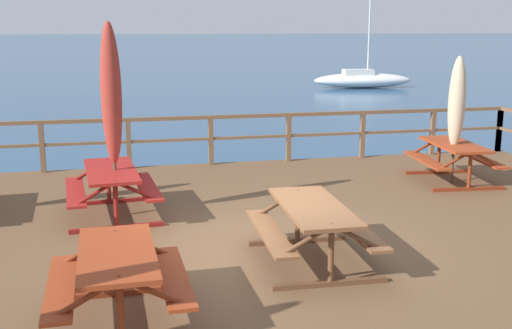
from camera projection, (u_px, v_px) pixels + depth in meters
The scene contains 10 objects.
ground_plane at pixel (269, 298), 8.70m from camera, with size 600.00×600.00×0.00m, color navy.
wooden_deck at pixel (269, 274), 8.62m from camera, with size 14.38×11.20×0.73m, color brown.
railing_waterside_far at pixel (211, 131), 13.58m from camera, with size 14.18×0.10×1.09m.
picnic_table_mid_centre at pixel (454, 154), 12.12m from camera, with size 1.55×1.87×0.78m.
picnic_table_front_right at pixel (111, 182), 9.92m from camera, with size 1.55×1.97×0.78m.
picnic_table_mid_left at pixel (118, 271), 6.33m from camera, with size 1.45×1.72×0.78m.
picnic_table_back_left at pixel (313, 221), 7.94m from camera, with size 1.45×1.92×0.78m.
patio_umbrella_short_back at pixel (457, 103), 11.82m from camera, with size 0.32×0.32×2.45m.
patio_umbrella_tall_front at pixel (111, 95), 9.59m from camera, with size 0.32×0.32×3.06m.
sailboat_distant at pixel (362, 79), 38.29m from camera, with size 6.16×2.42×7.72m.
Camera 1 is at (-1.91, -7.87, 3.71)m, focal length 43.83 mm.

